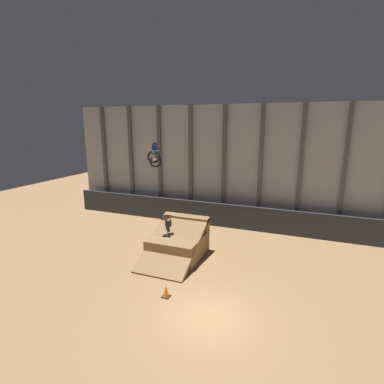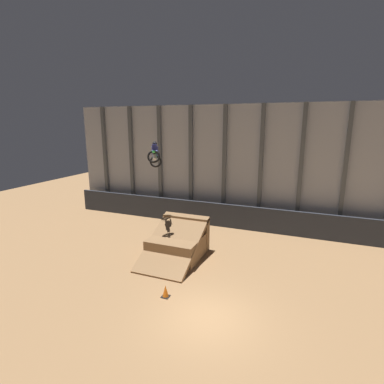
# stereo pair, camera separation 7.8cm
# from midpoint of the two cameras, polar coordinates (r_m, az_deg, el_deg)

# --- Properties ---
(ground_plane) EXTENTS (60.00, 60.00, 0.00)m
(ground_plane) POSITION_cam_midpoint_polar(r_m,az_deg,el_deg) (13.28, 3.15, -22.88)
(ground_plane) COLOR #9E754C
(arena_back_wall) EXTENTS (32.00, 0.40, 9.15)m
(arena_back_wall) POSITION_cam_midpoint_polar(r_m,az_deg,el_deg) (22.72, 13.12, 4.56)
(arena_back_wall) COLOR #A3A8B2
(arena_back_wall) RESTS_ON ground_plane
(lower_barrier) EXTENTS (31.36, 0.20, 1.81)m
(lower_barrier) POSITION_cam_midpoint_polar(r_m,az_deg,el_deg) (22.52, 12.21, -5.08)
(lower_barrier) COLOR #2D333D
(lower_barrier) RESTS_ON ground_plane
(dirt_ramp) EXTENTS (2.96, 4.42, 2.29)m
(dirt_ramp) POSITION_cam_midpoint_polar(r_m,az_deg,el_deg) (18.19, -2.44, -9.64)
(dirt_ramp) COLOR #966F48
(dirt_ramp) RESTS_ON ground_plane
(rider_bike_solo) EXTENTS (1.35, 1.82, 1.63)m
(rider_bike_solo) POSITION_cam_midpoint_polar(r_m,az_deg,el_deg) (17.89, -6.99, 6.94)
(rider_bike_solo) COLOR black
(traffic_cone_near_ramp) EXTENTS (0.36, 0.36, 0.58)m
(traffic_cone_near_ramp) POSITION_cam_midpoint_polar(r_m,az_deg,el_deg) (14.45, -4.90, -18.32)
(traffic_cone_near_ramp) COLOR black
(traffic_cone_near_ramp) RESTS_ON ground_plane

